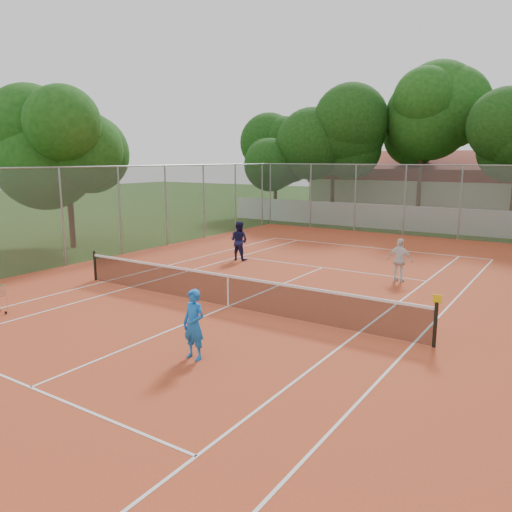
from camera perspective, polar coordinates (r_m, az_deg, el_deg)
The scene contains 11 objects.
ground at distance 14.91m, azimuth -3.17°, elevation -5.84°, with size 120.00×120.00×0.00m, color #1D3D10.
court_pad at distance 14.91m, azimuth -3.17°, elevation -5.80°, with size 18.00×34.00×0.02m, color #BA4624.
court_lines at distance 14.90m, azimuth -3.17°, elevation -5.75°, with size 10.98×23.78×0.01m, color white.
tennis_net at distance 14.77m, azimuth -3.19°, elevation -3.94°, with size 11.88×0.10×0.98m, color black.
perimeter_fence at distance 14.46m, azimuth -3.26°, elevation 1.77°, with size 18.00×34.00×4.00m, color slate.
boundary_wall at distance 31.83m, azimuth 17.55°, elevation 4.09°, with size 26.00×0.30×1.50m, color white.
clubhouse at distance 41.86m, azimuth 18.80°, elevation 7.56°, with size 16.40×9.00×4.40m, color beige.
tropical_trees at distance 34.54m, azimuth 19.36°, elevation 11.56°, with size 29.00×19.00×10.00m, color black.
player_near at distance 10.99m, azimuth -7.11°, elevation -7.78°, with size 0.57×0.37×1.56m, color blue.
player_far_left at distance 21.46m, azimuth -1.96°, elevation 1.75°, with size 0.82×0.64×1.68m, color #161844.
player_far_right at distance 18.38m, azimuth 16.11°, elevation -0.47°, with size 0.91×0.38×1.55m, color white.
Camera 1 is at (8.48, -11.47, 4.33)m, focal length 35.00 mm.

